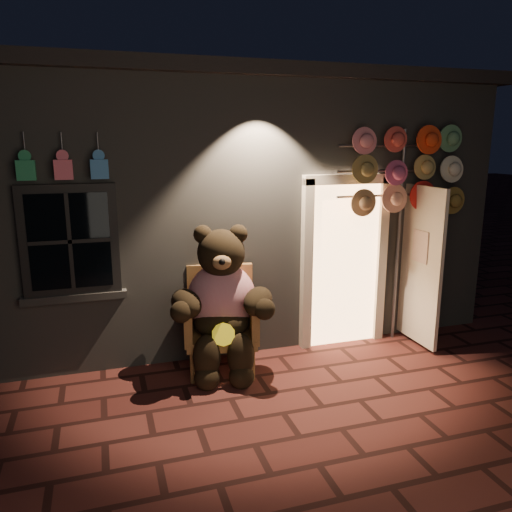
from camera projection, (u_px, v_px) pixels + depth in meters
name	position (u px, v px, depth m)	size (l,w,h in m)	color
ground	(283.00, 413.00, 4.85)	(60.00, 60.00, 0.00)	#552420
shop_building	(200.00, 194.00, 8.17)	(7.30, 5.95, 3.51)	slate
wicker_armchair	(221.00, 318.00, 5.76)	(0.93, 0.87, 1.17)	#9E733D
teddy_bear	(222.00, 302.00, 5.56)	(1.22, 1.06, 1.71)	#AC1235
hat_rack	(409.00, 173.00, 6.15)	(1.72, 0.22, 2.76)	#59595E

